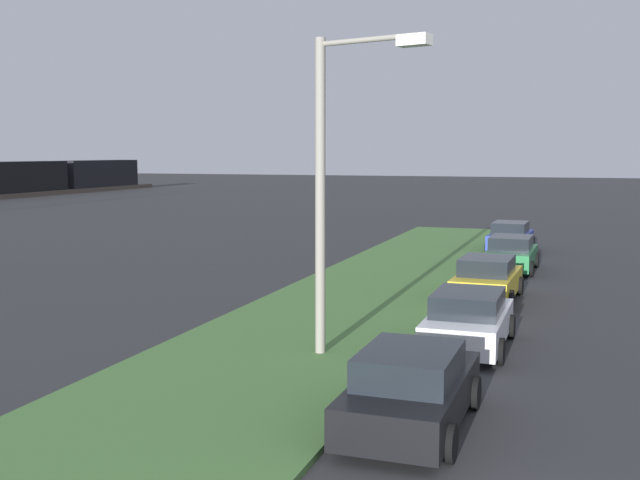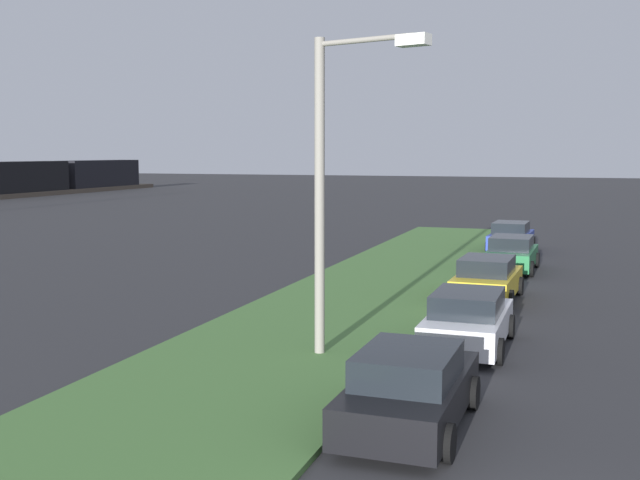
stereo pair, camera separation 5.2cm
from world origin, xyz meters
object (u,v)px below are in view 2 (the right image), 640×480
at_px(parked_car_blue, 511,237).
at_px(parked_car_black, 410,389).
at_px(streetlight, 332,174).
at_px(parked_car_green, 511,254).
at_px(parked_car_yellow, 487,279).
at_px(parked_car_white, 468,320).

bearing_deg(parked_car_blue, parked_car_black, -176.29).
xyz_separation_m(parked_car_blue, streetlight, (-21.99, 2.24, 3.67)).
bearing_deg(streetlight, parked_car_green, -10.42).
xyz_separation_m(parked_car_green, streetlight, (-15.36, 2.82, 3.67)).
height_order(parked_car_yellow, parked_car_blue, same).
relative_size(parked_car_yellow, streetlight, 0.58).
xyz_separation_m(parked_car_white, parked_car_green, (13.28, 0.07, 0.00)).
xyz_separation_m(parked_car_yellow, streetlight, (-8.58, 2.62, 3.67)).
distance_m(parked_car_yellow, parked_car_blue, 13.42).
height_order(parked_car_black, parked_car_blue, same).
relative_size(parked_car_black, parked_car_yellow, 0.99).
distance_m(parked_car_white, parked_car_yellow, 6.50).
bearing_deg(parked_car_green, parked_car_black, -178.96).
distance_m(parked_car_white, streetlight, 5.12).
bearing_deg(parked_car_white, parked_car_yellow, 2.83).
distance_m(parked_car_yellow, parked_car_green, 6.79).
bearing_deg(parked_car_black, streetlight, 35.74).
relative_size(parked_car_green, streetlight, 0.58).
bearing_deg(parked_car_white, parked_car_green, 0.69).
height_order(parked_car_black, parked_car_white, same).
distance_m(parked_car_green, streetlight, 16.05).
relative_size(parked_car_black, parked_car_white, 1.00).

